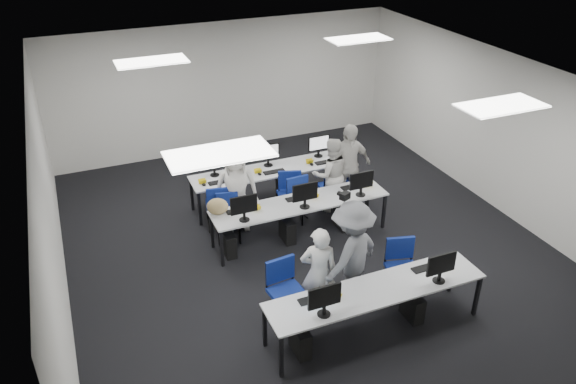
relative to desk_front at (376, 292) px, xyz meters
name	(u,v)px	position (x,y,z in m)	size (l,w,h in m)	color
room	(306,168)	(0.00, 2.40, 0.82)	(9.00, 9.02, 3.00)	black
ceiling_panels	(307,81)	(0.00, 2.40, 2.30)	(5.20, 4.60, 0.02)	white
desk_front	(376,292)	(0.00, 0.00, 0.00)	(3.20, 0.70, 0.73)	silver
desk_mid	(300,205)	(0.00, 2.60, 0.00)	(3.20, 0.70, 0.73)	silver
desk_back	(272,171)	(0.00, 4.00, 0.00)	(3.20, 0.70, 0.73)	silver
equipment_front	(363,314)	(-0.19, -0.02, -0.32)	(2.51, 0.41, 1.19)	#0B4A95
equipment_mid	(291,223)	(-0.19, 2.58, -0.32)	(2.91, 0.41, 1.19)	white
equipment_back	(280,184)	(0.19, 4.02, -0.32)	(2.91, 0.41, 1.19)	white
chair_0	(287,303)	(-1.06, 0.68, -0.38)	(0.52, 0.56, 0.97)	navy
chair_1	(401,279)	(0.77, 0.51, -0.38)	(0.58, 0.60, 0.94)	navy
chair_2	(229,225)	(-1.19, 3.08, -0.42)	(0.51, 0.54, 0.84)	navy
chair_3	(290,206)	(0.08, 3.25, -0.39)	(0.59, 0.61, 0.93)	navy
chair_4	(348,195)	(1.28, 3.19, -0.39)	(0.49, 0.53, 0.93)	navy
chair_5	(219,213)	(-1.24, 3.54, -0.40)	(0.53, 0.56, 0.90)	navy
chair_6	(292,202)	(0.16, 3.34, -0.39)	(0.49, 0.53, 0.93)	navy
chair_7	(329,194)	(0.99, 3.42, -0.42)	(0.44, 0.47, 0.82)	navy
handbag	(217,206)	(-1.45, 2.78, 0.20)	(0.36, 0.23, 0.30)	olive
student_0	(319,272)	(-0.58, 0.64, 0.06)	(0.54, 0.36, 1.48)	silver
student_1	(331,175)	(0.95, 3.31, 0.06)	(0.72, 0.56, 1.49)	silver
student_2	(236,188)	(-0.92, 3.40, 0.13)	(0.79, 0.51, 1.61)	silver
student_3	(348,167)	(1.30, 3.29, 0.18)	(1.01, 0.42, 1.73)	silver
photographer	(351,254)	(-0.02, 0.70, 0.18)	(1.12, 0.64, 1.73)	slate
dslr_camera	(345,196)	(-0.10, 0.86, 1.10)	(0.14, 0.18, 0.10)	black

